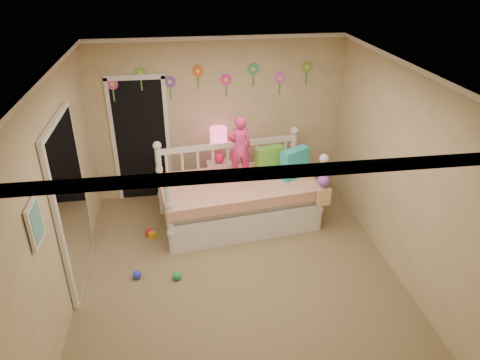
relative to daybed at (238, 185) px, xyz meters
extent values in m
cube|color=#7F684C|center=(-0.17, -1.25, -0.62)|extent=(4.00, 4.50, 0.01)
cube|color=white|center=(-0.17, -1.25, 1.98)|extent=(4.00, 4.50, 0.01)
cube|color=tan|center=(-0.17, 1.00, 0.68)|extent=(4.00, 0.01, 2.60)
cube|color=tan|center=(-2.17, -1.25, 0.68)|extent=(0.01, 4.50, 2.60)
cube|color=tan|center=(1.83, -1.25, 0.68)|extent=(0.01, 4.50, 2.60)
cube|color=#26C2BD|center=(0.85, 0.01, 0.29)|extent=(0.46, 0.36, 0.45)
cube|color=#66BE39|center=(0.52, 0.24, 0.27)|extent=(0.45, 0.25, 0.40)
imported|color=#F1367F|center=(0.04, 0.12, 0.55)|extent=(0.36, 0.24, 0.95)
cube|color=white|center=(-0.20, 0.72, -0.29)|extent=(0.40, 0.31, 0.66)
sphere|color=#FA215D|center=(-0.20, 0.72, 0.12)|extent=(0.16, 0.16, 0.16)
cylinder|color=#FA215D|center=(-0.20, 0.72, 0.29)|extent=(0.03, 0.03, 0.34)
cylinder|color=#EB4673|center=(-0.20, 0.72, 0.51)|extent=(0.27, 0.27, 0.25)
cube|color=black|center=(-1.42, 0.98, 0.41)|extent=(0.90, 0.04, 2.07)
cube|color=white|center=(-2.13, -0.95, 0.43)|extent=(0.07, 1.30, 2.10)
cube|color=white|center=(-2.14, -2.15, 0.93)|extent=(0.05, 0.34, 0.42)
camera|label=1|loc=(-0.81, -5.71, 3.09)|focal=33.15mm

